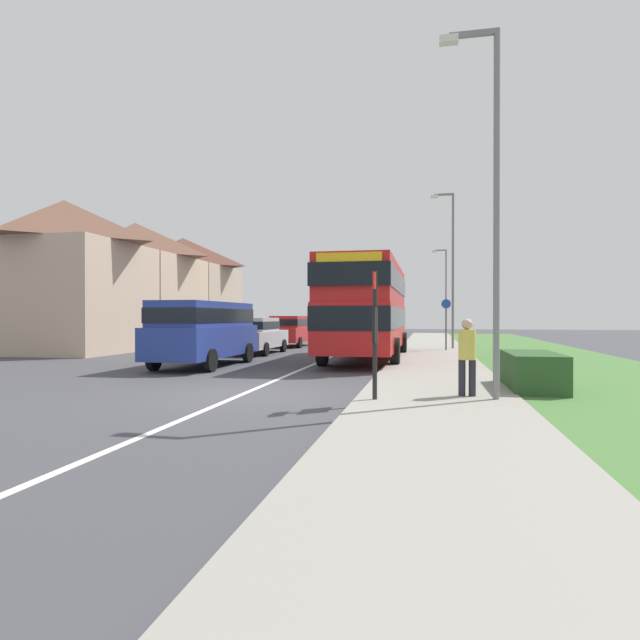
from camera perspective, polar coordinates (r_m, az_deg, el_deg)
ground_plane at (r=11.72m, az=-8.56°, el=-8.04°), size 120.00×120.00×0.00m
lane_marking_centre at (r=19.37m, az=-0.33°, el=-4.66°), size 0.14×60.00×0.01m
pavement_near_side at (r=16.96m, az=12.30°, el=-5.21°), size 3.20×68.00×0.12m
grass_verge_seaward at (r=17.54m, az=26.55°, el=-5.12°), size 6.00×68.00×0.08m
roadside_hedge at (r=12.77m, az=22.04°, el=-5.33°), size 1.10×2.41×0.90m
double_decker_bus at (r=20.70m, az=5.15°, el=1.58°), size 2.80×9.95×3.70m
parked_van_blue at (r=18.44m, az=-12.40°, el=-0.86°), size 2.11×5.51×2.20m
parked_car_silver at (r=24.15m, az=-6.97°, el=-1.51°), size 1.94×4.60×1.65m
parked_car_red at (r=29.79m, az=-3.31°, el=-1.07°), size 1.97×4.49×1.73m
pedestrian_at_stop at (r=10.96m, az=15.66°, el=-3.50°), size 0.34×0.34×1.67m
bus_stop_sign at (r=10.17m, az=5.97°, el=-0.61°), size 0.09×0.52×2.60m
cycle_route_sign at (r=25.39m, az=13.51°, el=-0.25°), size 0.44×0.08×2.52m
street_lamp_near at (r=10.94m, az=18.03°, el=13.31°), size 1.14×0.20×7.24m
street_lamp_mid at (r=27.03m, az=14.00°, el=6.23°), size 1.14×0.20×7.82m
street_lamp_far at (r=42.19m, az=13.35°, el=3.51°), size 1.14×0.20×6.92m
house_terrace_far_side at (r=32.93m, az=-19.42°, el=3.70°), size 6.59×18.37×7.23m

